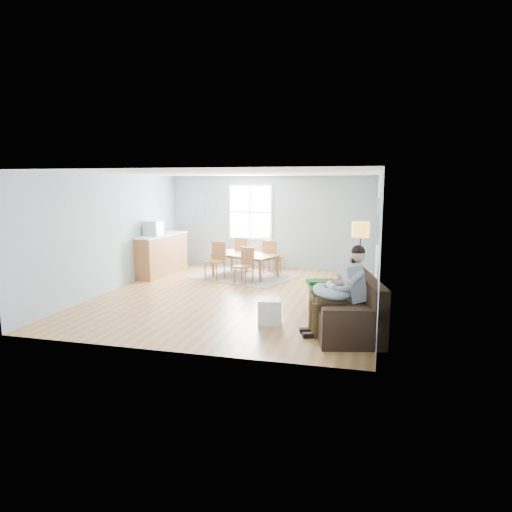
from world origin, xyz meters
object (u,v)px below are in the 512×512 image
(sofa, at_px, (347,310))
(chair_ne, at_px, (271,255))
(monitor, at_px, (153,228))
(floor_lamp, at_px, (360,237))
(chair_nw, at_px, (243,252))
(storage_cube, at_px, (269,312))
(chair_sw, at_px, (216,258))
(chair_se, at_px, (245,263))
(baby_swing, at_px, (266,256))
(toddler, at_px, (341,281))
(counter, at_px, (161,254))
(father, at_px, (343,287))
(dining_table, at_px, (244,265))

(sofa, height_order, chair_ne, chair_ne)
(monitor, bearing_deg, chair_ne, 20.17)
(floor_lamp, height_order, chair_nw, floor_lamp)
(floor_lamp, relative_size, monitor, 4.01)
(chair_ne, xyz_separation_m, monitor, (-2.95, -1.08, 0.76))
(storage_cube, bearing_deg, chair_sw, 122.47)
(chair_se, bearing_deg, baby_swing, 85.46)
(toddler, relative_size, counter, 0.44)
(floor_lamp, height_order, chair_se, floor_lamp)
(chair_nw, bearing_deg, monitor, -146.69)
(father, bearing_deg, storage_cube, 168.42)
(storage_cube, height_order, chair_ne, chair_ne)
(chair_sw, distance_m, chair_ne, 1.55)
(floor_lamp, distance_m, chair_nw, 4.53)
(sofa, relative_size, monitor, 5.73)
(toddler, height_order, chair_sw, toddler)
(chair_sw, bearing_deg, baby_swing, 55.28)
(chair_sw, bearing_deg, toddler, -42.76)
(chair_nw, xyz_separation_m, counter, (-2.06, -0.99, 0.00))
(father, bearing_deg, chair_sw, 133.22)
(toddler, distance_m, storage_cube, 1.38)
(storage_cube, bearing_deg, floor_lamp, 47.34)
(chair_se, relative_size, chair_nw, 0.92)
(chair_se, bearing_deg, chair_ne, 71.42)
(floor_lamp, height_order, chair_ne, floor_lamp)
(sofa, xyz_separation_m, counter, (-5.22, 3.54, 0.23))
(chair_nw, height_order, counter, counter)
(chair_ne, distance_m, baby_swing, 0.62)
(toddler, bearing_deg, baby_swing, 117.64)
(floor_lamp, xyz_separation_m, chair_ne, (-2.43, 2.70, -0.88))
(storage_cube, xyz_separation_m, chair_ne, (-0.93, 4.33, 0.32))
(floor_lamp, bearing_deg, sofa, -95.36)
(chair_sw, bearing_deg, father, -46.78)
(chair_sw, xyz_separation_m, chair_ne, (1.26, 0.89, -0.01))
(toddler, bearing_deg, floor_lamp, 78.42)
(toddler, xyz_separation_m, chair_nw, (-3.03, 4.34, -0.22))
(dining_table, relative_size, counter, 0.86)
(chair_sw, height_order, monitor, monitor)
(floor_lamp, distance_m, counter, 5.78)
(father, relative_size, floor_lamp, 0.87)
(chair_se, xyz_separation_m, counter, (-2.53, 0.48, 0.05))
(storage_cube, bearing_deg, counter, 136.73)
(chair_sw, bearing_deg, floor_lamp, -26.07)
(father, distance_m, storage_cube, 1.44)
(toddler, xyz_separation_m, baby_swing, (-2.41, 4.61, -0.35))
(father, height_order, chair_se, father)
(dining_table, bearing_deg, chair_nw, 129.80)
(chair_se, xyz_separation_m, chair_ne, (0.40, 1.19, 0.03))
(sofa, distance_m, chair_ne, 4.83)
(sofa, height_order, baby_swing, baby_swing)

